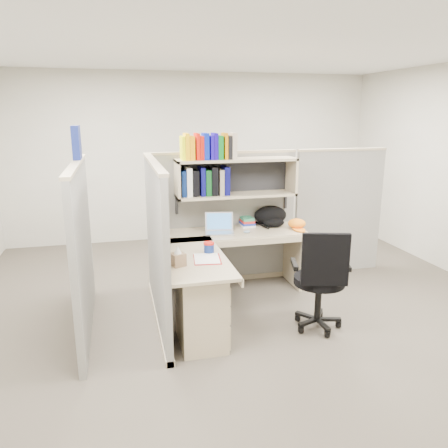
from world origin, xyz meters
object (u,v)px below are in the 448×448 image
object	(u,v)px
desk	(212,286)
backpack	(272,216)
snack_canister	(209,247)
laptop	(219,223)
task_chair	(319,295)

from	to	relation	value
desk	backpack	distance (m)	1.45
snack_canister	desk	bearing A→B (deg)	-92.32
desk	laptop	distance (m)	0.95
task_chair	laptop	bearing A→B (deg)	123.16
snack_canister	task_chair	size ratio (longest dim) A/B	0.10
desk	snack_canister	distance (m)	0.38
desk	backpack	world-z (taller)	backpack
laptop	snack_canister	world-z (taller)	laptop
desk	snack_canister	xyz separation A→B (m)	(0.01, 0.16, 0.35)
backpack	desk	bearing A→B (deg)	-126.26
desk	laptop	xyz separation A→B (m)	(0.27, 0.82, 0.41)
desk	task_chair	world-z (taller)	task_chair
backpack	task_chair	world-z (taller)	task_chair
desk	laptop	bearing A→B (deg)	71.84
backpack	laptop	bearing A→B (deg)	-157.53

